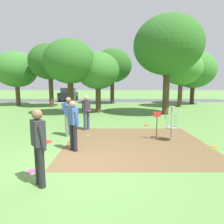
# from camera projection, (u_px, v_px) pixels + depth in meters

# --- Properties ---
(ground_plane) EXTENTS (160.00, 160.00, 0.00)m
(ground_plane) POSITION_uv_depth(u_px,v_px,m) (78.00, 165.00, 5.30)
(ground_plane) COLOR #5B8942
(dirt_tee_pad) EXTENTS (5.31, 4.95, 0.01)m
(dirt_tee_pad) POSITION_uv_depth(u_px,v_px,m) (136.00, 143.00, 7.30)
(dirt_tee_pad) COLOR brown
(dirt_tee_pad) RESTS_ON ground
(disc_golf_basket) EXTENTS (0.98, 0.58, 1.39)m
(disc_golf_basket) POSITION_uv_depth(u_px,v_px,m) (171.00, 122.00, 7.56)
(disc_golf_basket) COLOR #9E9EA3
(disc_golf_basket) RESTS_ON ground
(player_foreground_watching) EXTENTS (0.45, 0.46, 1.71)m
(player_foreground_watching) POSITION_uv_depth(u_px,v_px,m) (74.00, 123.00, 6.35)
(player_foreground_watching) COLOR #232328
(player_foreground_watching) RESTS_ON ground
(player_throwing) EXTENTS (1.01, 0.71, 1.71)m
(player_throwing) POSITION_uv_depth(u_px,v_px,m) (69.00, 114.00, 8.20)
(player_throwing) COLOR slate
(player_throwing) RESTS_ON ground
(player_waiting_left) EXTENTS (0.45, 0.47, 1.71)m
(player_waiting_left) POSITION_uv_depth(u_px,v_px,m) (40.00, 143.00, 4.10)
(player_waiting_left) COLOR #232328
(player_waiting_left) RESTS_ON ground
(player_waiting_right) EXTENTS (0.45, 0.47, 1.71)m
(player_waiting_right) POSITION_uv_depth(u_px,v_px,m) (87.00, 111.00, 9.37)
(player_waiting_right) COLOR #384260
(player_waiting_right) RESTS_ON ground
(frisbee_near_basket) EXTENTS (0.23, 0.23, 0.02)m
(frisbee_near_basket) POSITION_uv_depth(u_px,v_px,m) (33.00, 171.00, 4.90)
(frisbee_near_basket) COLOR #E53D99
(frisbee_near_basket) RESTS_ON ground
(frisbee_by_tee) EXTENTS (0.23, 0.23, 0.02)m
(frisbee_by_tee) POSITION_uv_depth(u_px,v_px,m) (147.00, 125.00, 10.50)
(frisbee_by_tee) COLOR red
(frisbee_by_tee) RESTS_ON ground
(frisbee_mid_grass) EXTENTS (0.21, 0.21, 0.02)m
(frisbee_mid_grass) POSITION_uv_depth(u_px,v_px,m) (88.00, 136.00, 8.35)
(frisbee_mid_grass) COLOR green
(frisbee_mid_grass) RESTS_ON ground
(frisbee_far_left) EXTENTS (0.21, 0.21, 0.02)m
(frisbee_far_left) POSITION_uv_depth(u_px,v_px,m) (164.00, 125.00, 10.62)
(frisbee_far_left) COLOR orange
(frisbee_far_left) RESTS_ON ground
(frisbee_far_right) EXTENTS (0.22, 0.22, 0.02)m
(frisbee_far_right) POSITION_uv_depth(u_px,v_px,m) (216.00, 147.00, 6.83)
(frisbee_far_right) COLOR orange
(frisbee_far_right) RESTS_ON ground
(tree_near_left) EXTENTS (5.01, 5.01, 7.20)m
(tree_near_left) POSITION_uv_depth(u_px,v_px,m) (169.00, 46.00, 13.75)
(tree_near_left) COLOR #4C3823
(tree_near_left) RESTS_ON ground
(tree_near_right) EXTENTS (4.13, 4.13, 5.73)m
(tree_near_right) POSITION_uv_depth(u_px,v_px,m) (182.00, 68.00, 19.11)
(tree_near_right) COLOR brown
(tree_near_right) RESTS_ON ground
(tree_mid_left) EXTENTS (4.16, 4.16, 6.31)m
(tree_mid_left) POSITION_uv_depth(u_px,v_px,m) (51.00, 62.00, 18.96)
(tree_mid_left) COLOR #4C3823
(tree_mid_left) RESTS_ON ground
(tree_mid_center) EXTENTS (4.97, 4.97, 6.11)m
(tree_mid_center) POSITION_uv_depth(u_px,v_px,m) (194.00, 70.00, 22.11)
(tree_mid_center) COLOR #422D1E
(tree_mid_center) RESTS_ON ground
(tree_mid_right) EXTENTS (3.45, 3.45, 4.83)m
(tree_mid_right) POSITION_uv_depth(u_px,v_px,m) (99.00, 71.00, 15.12)
(tree_mid_right) COLOR #4C3823
(tree_mid_right) RESTS_ON ground
(tree_far_left) EXTENTS (4.51, 4.51, 5.84)m
(tree_far_left) POSITION_uv_depth(u_px,v_px,m) (17.00, 70.00, 20.69)
(tree_far_left) COLOR brown
(tree_far_left) RESTS_ON ground
(tree_far_center) EXTENTS (3.84, 3.84, 5.60)m
(tree_far_center) POSITION_uv_depth(u_px,v_px,m) (71.00, 62.00, 14.13)
(tree_far_center) COLOR #422D1E
(tree_far_center) RESTS_ON ground
(tree_far_right) EXTENTS (4.58, 4.58, 6.43)m
(tree_far_right) POSITION_uv_depth(u_px,v_px,m) (113.00, 66.00, 22.31)
(tree_far_right) COLOR #422D1E
(tree_far_right) RESTS_ON ground
(parking_lot_strip) EXTENTS (36.00, 6.00, 0.01)m
(parking_lot_strip) POSITION_uv_depth(u_px,v_px,m) (106.00, 100.00, 27.89)
(parking_lot_strip) COLOR #4C4C51
(parking_lot_strip) RESTS_ON ground
(parked_car_leftmost) EXTENTS (2.17, 4.30, 1.84)m
(parked_car_leftmost) POSITION_uv_depth(u_px,v_px,m) (69.00, 94.00, 27.08)
(parked_car_leftmost) COLOR black
(parked_car_leftmost) RESTS_ON ground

